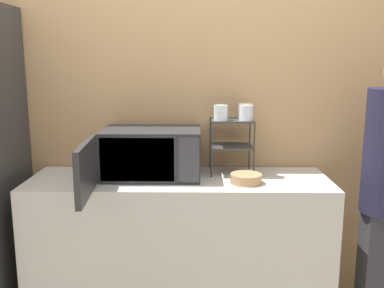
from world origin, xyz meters
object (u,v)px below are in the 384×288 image
(glass_front_left, at_px, (221,113))
(glass_back_right, at_px, (245,111))
(dish_rack, at_px, (232,135))
(glass_front_right, at_px, (246,113))
(bowl, at_px, (246,179))
(microwave, at_px, (149,154))

(glass_front_left, xyz_separation_m, glass_back_right, (0.15, 0.11, 0.00))
(dish_rack, bearing_deg, glass_front_right, -35.33)
(bowl, bearing_deg, dish_rack, 106.50)
(dish_rack, xyz_separation_m, glass_back_right, (0.08, 0.06, 0.14))
(dish_rack, bearing_deg, glass_back_right, 34.42)
(microwave, relative_size, glass_front_left, 9.07)
(dish_rack, xyz_separation_m, glass_front_right, (0.08, -0.06, 0.14))
(dish_rack, bearing_deg, bowl, -73.50)
(glass_front_left, xyz_separation_m, glass_front_right, (0.15, -0.00, 0.00))
(microwave, bearing_deg, glass_front_right, 5.15)
(glass_front_left, relative_size, glass_front_right, 1.00)
(microwave, xyz_separation_m, glass_back_right, (0.58, 0.16, 0.24))
(glass_front_right, bearing_deg, glass_back_right, 88.57)
(glass_front_left, height_order, bowl, glass_front_left)
(microwave, height_order, dish_rack, dish_rack)
(microwave, height_order, glass_front_right, glass_front_right)
(bowl, bearing_deg, glass_back_right, 87.05)
(glass_back_right, height_order, glass_front_right, same)
(glass_front_left, bearing_deg, bowl, -51.78)
(glass_back_right, xyz_separation_m, bowl, (-0.01, -0.28, -0.35))
(glass_front_right, height_order, bowl, glass_front_right)
(glass_front_left, distance_m, glass_front_right, 0.15)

